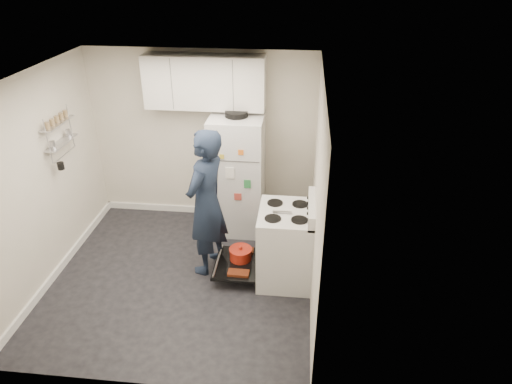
# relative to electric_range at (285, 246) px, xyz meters

# --- Properties ---
(room) EXTENTS (3.21, 3.21, 2.51)m
(room) POSITION_rel_electric_range_xyz_m (-1.29, -0.12, 0.74)
(room) COLOR black
(room) RESTS_ON ground
(electric_range) EXTENTS (0.66, 0.76, 1.10)m
(electric_range) POSITION_rel_electric_range_xyz_m (0.00, 0.00, 0.00)
(electric_range) COLOR silver
(electric_range) RESTS_ON ground
(open_oven_door) EXTENTS (0.55, 0.70, 0.22)m
(open_oven_door) POSITION_rel_electric_range_xyz_m (-0.57, 0.04, -0.28)
(open_oven_door) COLOR black
(open_oven_door) RESTS_ON ground
(refrigerator) EXTENTS (0.72, 0.74, 1.77)m
(refrigerator) POSITION_rel_electric_range_xyz_m (-0.72, 1.10, 0.39)
(refrigerator) COLOR silver
(refrigerator) RESTS_ON ground
(upper_cabinets) EXTENTS (1.60, 0.33, 0.70)m
(upper_cabinets) POSITION_rel_electric_range_xyz_m (-1.16, 1.28, 1.63)
(upper_cabinets) COLOR silver
(upper_cabinets) RESTS_ON room
(wall_shelf_rack) EXTENTS (0.14, 0.60, 0.61)m
(wall_shelf_rack) POSITION_rel_electric_range_xyz_m (-2.78, 0.34, 1.21)
(wall_shelf_rack) COLOR #B2B2B7
(wall_shelf_rack) RESTS_ON room
(person) EXTENTS (0.66, 0.80, 1.88)m
(person) POSITION_rel_electric_range_xyz_m (-0.96, 0.11, 0.47)
(person) COLOR #172033
(person) RESTS_ON ground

